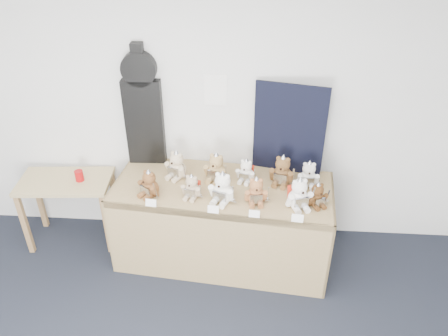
# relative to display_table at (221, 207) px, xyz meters

# --- Properties ---
(room_shell) EXTENTS (6.00, 6.00, 6.00)m
(room_shell) POSITION_rel_display_table_xyz_m (-0.09, 0.53, 0.93)
(room_shell) COLOR white
(room_shell) RESTS_ON floor
(display_table) EXTENTS (2.08, 1.03, 0.83)m
(display_table) POSITION_rel_display_table_xyz_m (0.00, 0.00, 0.00)
(display_table) COLOR olive
(display_table) RESTS_ON floor
(side_table) EXTENTS (0.92, 0.56, 0.74)m
(side_table) POSITION_rel_display_table_xyz_m (-1.55, 0.23, -0.05)
(side_table) COLOR #A08D56
(side_table) RESTS_ON floor
(guitar_case) EXTENTS (0.36, 0.12, 1.18)m
(guitar_case) POSITION_rel_display_table_xyz_m (-0.77, 0.49, 0.76)
(guitar_case) COLOR black
(guitar_case) RESTS_ON display_table
(navy_board) EXTENTS (0.65, 0.17, 0.88)m
(navy_board) POSITION_rel_display_table_xyz_m (0.59, 0.40, 0.62)
(navy_board) COLOR black
(navy_board) RESTS_ON display_table
(red_cup) EXTENTS (0.08, 0.08, 0.11)m
(red_cup) POSITION_rel_display_table_xyz_m (-1.40, 0.23, 0.13)
(red_cup) COLOR #AB0B0E
(red_cup) RESTS_ON side_table
(teddy_front_far_left) EXTENTS (0.22, 0.23, 0.28)m
(teddy_front_far_left) POSITION_rel_display_table_xyz_m (-0.62, -0.10, 0.29)
(teddy_front_far_left) COLOR brown
(teddy_front_far_left) RESTS_ON display_table
(teddy_front_left) EXTENTS (0.20, 0.19, 0.25)m
(teddy_front_left) POSITION_rel_display_table_xyz_m (-0.25, -0.09, 0.28)
(teddy_front_left) COLOR tan
(teddy_front_left) RESTS_ON display_table
(teddy_front_centre) EXTENTS (0.26, 0.25, 0.32)m
(teddy_front_centre) POSITION_rel_display_table_xyz_m (0.02, -0.14, 0.30)
(teddy_front_centre) COLOR white
(teddy_front_centre) RESTS_ON display_table
(teddy_front_right) EXTENTS (0.23, 0.19, 0.27)m
(teddy_front_right) POSITION_rel_display_table_xyz_m (0.31, -0.14, 0.29)
(teddy_front_right) COLOR #A5683E
(teddy_front_right) RESTS_ON display_table
(teddy_front_far_right) EXTENTS (0.26, 0.24, 0.31)m
(teddy_front_far_right) POSITION_rel_display_table_xyz_m (0.67, -0.17, 0.30)
(teddy_front_far_right) COLOR white
(teddy_front_far_right) RESTS_ON display_table
(teddy_front_end) EXTENTS (0.20, 0.19, 0.24)m
(teddy_front_end) POSITION_rel_display_table_xyz_m (0.83, -0.14, 0.27)
(teddy_front_end) COLOR #52341C
(teddy_front_end) RESTS_ON display_table
(teddy_back_left) EXTENTS (0.24, 0.24, 0.30)m
(teddy_back_left) POSITION_rel_display_table_xyz_m (-0.43, 0.21, 0.30)
(teddy_back_left) COLOR beige
(teddy_back_left) RESTS_ON display_table
(teddy_back_centre_left) EXTENTS (0.25, 0.24, 0.31)m
(teddy_back_centre_left) POSITION_rel_display_table_xyz_m (-0.06, 0.19, 0.30)
(teddy_back_centre_left) COLOR tan
(teddy_back_centre_left) RESTS_ON display_table
(teddy_back_centre_right) EXTENTS (0.20, 0.19, 0.25)m
(teddy_back_centre_right) POSITION_rel_display_table_xyz_m (0.21, 0.19, 0.28)
(teddy_back_centre_right) COLOR white
(teddy_back_centre_right) RESTS_ON display_table
(teddy_back_right) EXTENTS (0.25, 0.24, 0.31)m
(teddy_back_right) POSITION_rel_display_table_xyz_m (0.54, 0.18, 0.30)
(teddy_back_right) COLOR brown
(teddy_back_right) RESTS_ON display_table
(teddy_back_end) EXTENTS (0.22, 0.18, 0.27)m
(teddy_back_end) POSITION_rel_display_table_xyz_m (0.78, 0.16, 0.29)
(teddy_back_end) COLOR white
(teddy_back_end) RESTS_ON display_table
(entry_card_a) EXTENTS (0.10, 0.03, 0.07)m
(entry_card_a) POSITION_rel_display_table_xyz_m (-0.58, -0.26, 0.21)
(entry_card_a) COLOR white
(entry_card_a) RESTS_ON display_table
(entry_card_b) EXTENTS (0.10, 0.03, 0.07)m
(entry_card_b) POSITION_rel_display_table_xyz_m (-0.04, -0.32, 0.21)
(entry_card_b) COLOR white
(entry_card_b) RESTS_ON display_table
(entry_card_c) EXTENTS (0.09, 0.03, 0.06)m
(entry_card_c) POSITION_rel_display_table_xyz_m (0.30, -0.35, 0.21)
(entry_card_c) COLOR white
(entry_card_c) RESTS_ON display_table
(entry_card_d) EXTENTS (0.10, 0.03, 0.07)m
(entry_card_d) POSITION_rel_display_table_xyz_m (0.65, -0.38, 0.21)
(entry_card_d) COLOR white
(entry_card_d) RESTS_ON display_table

